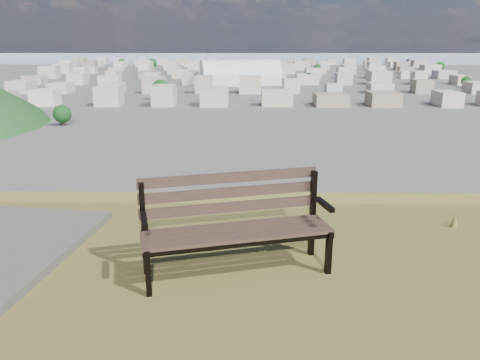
{
  "coord_description": "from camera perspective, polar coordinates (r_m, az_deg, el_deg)",
  "views": [
    {
      "loc": [
        0.01,
        -1.81,
        27.06
      ],
      "look_at": [
        -0.06,
        4.06,
        25.3
      ],
      "focal_mm": 35.0,
      "sensor_mm": 36.0,
      "label": 1
    }
  ],
  "objects": [
    {
      "name": "park_bench",
      "position": [
        4.26,
        -0.65,
        -4.79
      ],
      "size": [
        1.77,
        0.96,
        0.89
      ],
      "rotation": [
        0.0,
        0.0,
        0.26
      ],
      "color": "#3E2D24",
      "rests_on": "hilltop_mesa"
    },
    {
      "name": "far_hills",
      "position": [
        1406.05,
        -1.87,
        16.62
      ],
      "size": [
        2050.0,
        340.0,
        60.0
      ],
      "color": "#8896A9",
      "rests_on": "ground"
    },
    {
      "name": "city_trees",
      "position": [
        322.66,
        -4.11,
        12.7
      ],
      "size": [
        406.52,
        387.2,
        9.98
      ],
      "color": "#38281C",
      "rests_on": "ground"
    },
    {
      "name": "arena",
      "position": [
        299.78,
        0.01,
        12.44
      ],
      "size": [
        51.68,
        30.72,
        20.41
      ],
      "rotation": [
        0.0,
        0.0,
        0.23
      ],
      "color": "silver",
      "rests_on": "ground"
    },
    {
      "name": "city_blocks",
      "position": [
        396.95,
        0.71,
        13.29
      ],
      "size": [
        395.0,
        361.0,
        7.0
      ],
      "color": "beige",
      "rests_on": "ground"
    },
    {
      "name": "bay_water",
      "position": [
        902.21,
        0.71,
        14.97
      ],
      "size": [
        2400.0,
        700.0,
        0.12
      ],
      "primitive_type": "cube",
      "color": "#8C99B3",
      "rests_on": "ground"
    }
  ]
}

